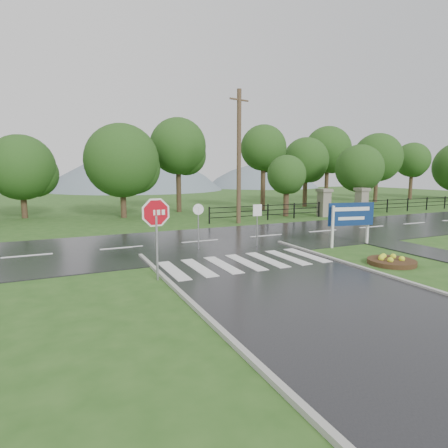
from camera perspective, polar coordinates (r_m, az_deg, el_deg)
name	(u,v)px	position (r m, az deg, el deg)	size (l,w,h in m)	color
ground	(329,303)	(11.12, 15.67, -11.58)	(120.00, 120.00, 0.00)	#29501A
main_road	(200,242)	(19.54, -3.65, -2.76)	(90.00, 8.00, 0.04)	black
walkway	(415,250)	(19.80, 27.05, -3.50)	(2.20, 11.00, 0.04)	#29292C
crosswalk	(245,262)	(15.08, 3.25, -5.81)	(6.50, 2.80, 0.02)	silver
curb_left	(320,428)	(6.33, 14.38, -27.86)	(0.15, 24.00, 0.12)	#A3A39B
pillar_west	(324,202)	(31.20, 14.99, 3.26)	(1.00, 1.00, 2.24)	gray
pillar_east	(361,200)	(33.89, 20.22, 3.40)	(1.00, 1.00, 2.24)	gray
fence_west	(268,211)	(28.19, 6.70, 2.05)	(9.58, 0.08, 1.20)	black
fence_east	(445,201)	(42.19, 30.61, 3.01)	(20.58, 0.08, 1.20)	black
hills	(116,270)	(76.11, -16.19, -6.80)	(102.00, 48.00, 48.00)	slate
treeline	(153,213)	(33.08, -10.79, 1.60)	(83.20, 5.20, 10.00)	#1C4214
stop_sign	(156,220)	(12.65, -10.31, 0.55)	(1.32, 0.12, 2.98)	#939399
estate_billboard	(351,216)	(19.30, 18.79, 1.11)	(2.42, 0.52, 2.14)	silver
flower_bed	(392,261)	(16.35, 24.19, -5.14)	(1.85, 1.85, 0.37)	#332111
reg_sign_small	(257,217)	(18.19, 5.09, 1.12)	(0.46, 0.06, 2.07)	#939399
reg_sign_round	(198,221)	(17.35, -3.93, 0.48)	(0.50, 0.10, 2.17)	#939399
utility_pole_east	(239,157)	(26.29, 2.28, 10.24)	(1.60, 0.50, 9.15)	#473523
entrance_tree_left	(287,175)	(30.72, 9.53, 7.37)	(3.13, 3.13, 4.93)	#3D2B1C
entrance_tree_right	(359,169)	(35.60, 19.93, 7.94)	(4.19, 4.19, 5.97)	#3D2B1C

